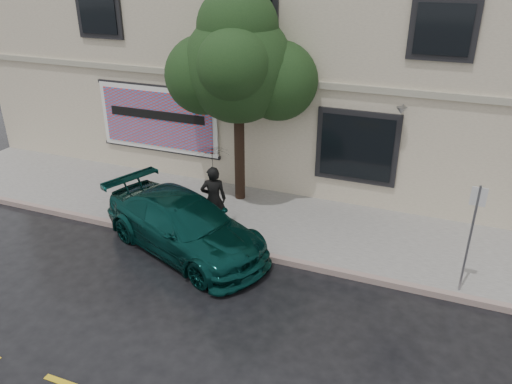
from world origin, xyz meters
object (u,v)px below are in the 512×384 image
(car, at_px, (184,225))
(pedestrian, at_px, (214,199))
(fire_hydrant, at_px, (156,213))
(street_tree, at_px, (238,68))

(car, distance_m, pedestrian, 1.06)
(pedestrian, height_order, fire_hydrant, pedestrian)
(pedestrian, bearing_deg, fire_hydrant, -13.30)
(street_tree, bearing_deg, car, -94.42)
(street_tree, bearing_deg, fire_hydrant, -121.14)
(car, relative_size, street_tree, 0.90)
(pedestrian, xyz_separation_m, street_tree, (-0.15, 2.08, 2.97))
(fire_hydrant, bearing_deg, street_tree, 42.16)
(car, height_order, fire_hydrant, car)
(car, xyz_separation_m, pedestrian, (0.38, 0.92, 0.36))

